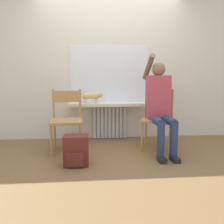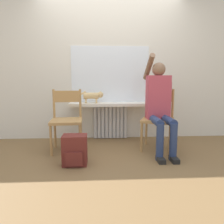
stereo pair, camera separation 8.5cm
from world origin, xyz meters
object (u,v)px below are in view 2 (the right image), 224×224
at_px(chair_right, 158,118).
at_px(backpack, 75,150).
at_px(chair_left, 67,119).
at_px(person, 160,103).
at_px(cat, 93,96).

relative_size(chair_right, backpack, 2.42).
bearing_deg(backpack, chair_left, 106.83).
relative_size(chair_right, person, 0.64).
height_order(chair_left, cat, chair_left).
xyz_separation_m(chair_left, chair_right, (1.39, -0.00, 0.00)).
height_order(chair_left, chair_right, same).
distance_m(chair_left, person, 1.40).
height_order(person, cat, person).
distance_m(chair_left, backpack, 0.69).
relative_size(chair_right, cat, 1.97).
height_order(chair_right, backpack, chair_right).
xyz_separation_m(person, backpack, (-1.20, -0.47, -0.54)).
height_order(chair_right, person, person).
bearing_deg(cat, backpack, -100.85).
bearing_deg(person, chair_left, 174.81).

